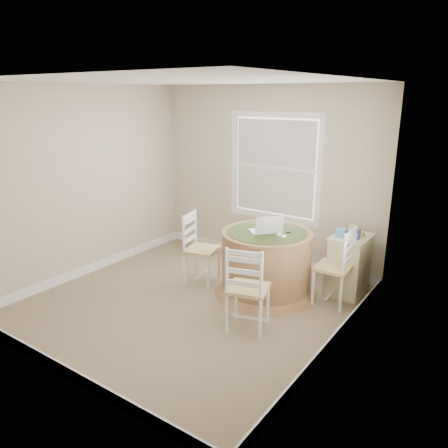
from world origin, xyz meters
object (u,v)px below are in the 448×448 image
Objects in this scene: laptop at (266,230)px; corner_chest at (349,265)px; chair_right at (334,267)px; chair_left at (202,249)px; chair_near at (248,288)px; round_table at (266,260)px.

laptop is 0.62× the size of corner_chest.
chair_right is at bearing -98.45° from corner_chest.
chair_left is 1.00× the size of chair_near.
chair_left is 1.91m from corner_chest.
laptop is 1.16m from corner_chest.
round_table is at bearing -89.70° from chair_left.
chair_left is 1.33m from chair_near.
round_table is 1.39× the size of chair_left.
laptop is at bearing -144.70° from corner_chest.
laptop reaches higher than corner_chest.
corner_chest is (1.73, 0.81, -0.09)m from chair_left.
chair_near is 1.00× the size of chair_right.
chair_near is at bearing -111.41° from corner_chest.
chair_right is 1.24× the size of corner_chest.
corner_chest is at bearing -127.95° from chair_near.
chair_near is 2.00× the size of laptop.
round_table is 0.94m from chair_near.
round_table is 0.83m from chair_right.
chair_left and chair_right have the same top height.
chair_right is (1.67, 0.42, 0.00)m from chair_left.
corner_chest is at bearing 170.02° from chair_right.
chair_near and chair_right have the same top height.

